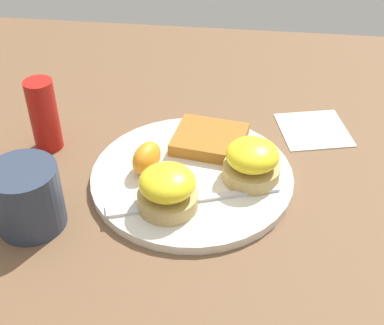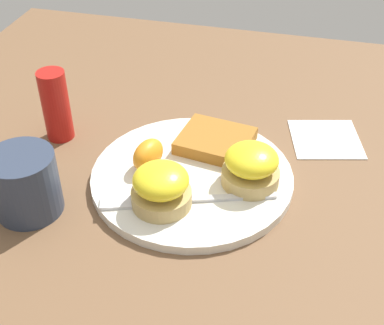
% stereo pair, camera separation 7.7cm
% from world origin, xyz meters
% --- Properties ---
extents(ground_plane, '(1.10, 1.10, 0.00)m').
position_xyz_m(ground_plane, '(0.00, 0.00, 0.00)').
color(ground_plane, brown).
extents(plate, '(0.30, 0.30, 0.01)m').
position_xyz_m(plate, '(0.00, 0.00, 0.01)').
color(plate, silver).
rests_on(plate, ground_plane).
extents(sandwich_benedict_left, '(0.08, 0.08, 0.06)m').
position_xyz_m(sandwich_benedict_left, '(0.02, 0.07, 0.04)').
color(sandwich_benedict_left, tan).
rests_on(sandwich_benedict_left, plate).
extents(sandwich_benedict_right, '(0.08, 0.08, 0.06)m').
position_xyz_m(sandwich_benedict_right, '(-0.09, -0.00, 0.04)').
color(sandwich_benedict_right, tan).
rests_on(sandwich_benedict_right, plate).
extents(hashbrown_patty, '(0.12, 0.11, 0.02)m').
position_xyz_m(hashbrown_patty, '(-0.02, -0.08, 0.02)').
color(hashbrown_patty, '#9B6223').
rests_on(hashbrown_patty, plate).
extents(orange_wedge, '(0.05, 0.07, 0.04)m').
position_xyz_m(orange_wedge, '(0.07, -0.00, 0.04)').
color(orange_wedge, orange).
rests_on(orange_wedge, plate).
extents(fork, '(0.24, 0.09, 0.00)m').
position_xyz_m(fork, '(0.01, 0.07, 0.02)').
color(fork, silver).
rests_on(fork, plate).
extents(cup, '(0.12, 0.09, 0.09)m').
position_xyz_m(cup, '(0.20, 0.11, 0.05)').
color(cup, '#2D384C').
rests_on(cup, ground_plane).
extents(napkin, '(0.13, 0.13, 0.00)m').
position_xyz_m(napkin, '(-0.19, -0.16, 0.00)').
color(napkin, white).
rests_on(napkin, ground_plane).
extents(condiment_bottle, '(0.04, 0.04, 0.12)m').
position_xyz_m(condiment_bottle, '(0.24, -0.06, 0.06)').
color(condiment_bottle, '#B21914').
rests_on(condiment_bottle, ground_plane).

